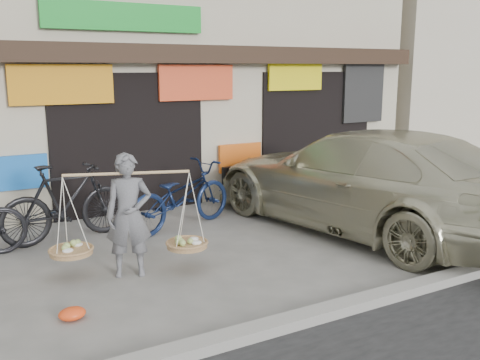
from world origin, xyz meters
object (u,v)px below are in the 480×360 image
bike_1 (66,202)px  street_vendor (129,220)px  bike_2 (181,196)px  suv (361,179)px

bike_1 → street_vendor: bearing=-175.1°
bike_1 → bike_2: bearing=-105.3°
bike_1 → bike_2: 1.92m
street_vendor → bike_2: (1.48, 1.70, -0.20)m
bike_1 → bike_2: size_ratio=0.97×
bike_1 → suv: size_ratio=0.33×
bike_2 → suv: 3.17m
street_vendor → suv: bearing=20.9°
street_vendor → bike_1: 2.02m
street_vendor → suv: (4.23, 0.14, 0.10)m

